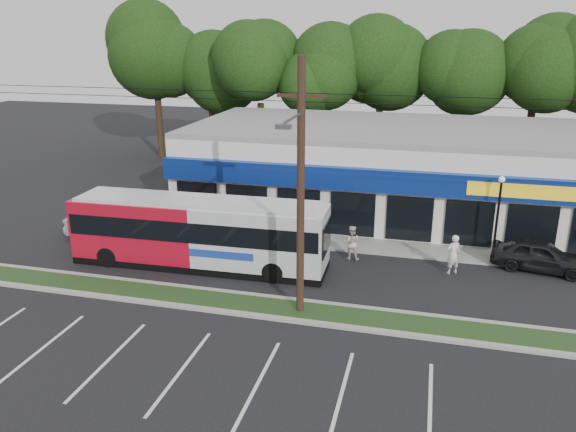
# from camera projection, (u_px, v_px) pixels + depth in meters

# --- Properties ---
(ground) EXTENTS (120.00, 120.00, 0.00)m
(ground) POSITION_uv_depth(u_px,v_px,m) (221.00, 315.00, 22.43)
(ground) COLOR black
(ground) RESTS_ON ground
(grass_strip) EXTENTS (40.00, 1.60, 0.12)m
(grass_strip) POSITION_uv_depth(u_px,v_px,m) (230.00, 302.00, 23.33)
(grass_strip) COLOR #1D3515
(grass_strip) RESTS_ON ground
(curb_south) EXTENTS (40.00, 0.25, 0.14)m
(curb_south) POSITION_uv_depth(u_px,v_px,m) (222.00, 312.00, 22.55)
(curb_south) COLOR #9E9E93
(curb_south) RESTS_ON ground
(curb_north) EXTENTS (40.00, 0.25, 0.14)m
(curb_north) POSITION_uv_depth(u_px,v_px,m) (237.00, 293.00, 24.11)
(curb_north) COLOR #9E9E93
(curb_north) RESTS_ON ground
(sidewalk) EXTENTS (32.00, 2.20, 0.10)m
(sidewalk) POSITION_uv_depth(u_px,v_px,m) (372.00, 246.00, 29.50)
(sidewalk) COLOR #9E9E93
(sidewalk) RESTS_ON ground
(strip_mall) EXTENTS (25.00, 12.55, 5.30)m
(strip_mall) POSITION_uv_depth(u_px,v_px,m) (394.00, 169.00, 34.93)
(strip_mall) COLOR silver
(strip_mall) RESTS_ON ground
(utility_pole) EXTENTS (50.00, 2.77, 10.00)m
(utility_pole) POSITION_uv_depth(u_px,v_px,m) (296.00, 183.00, 20.91)
(utility_pole) COLOR black
(utility_pole) RESTS_ON ground
(lamp_post) EXTENTS (0.30, 0.30, 4.25)m
(lamp_post) POSITION_uv_depth(u_px,v_px,m) (498.00, 208.00, 27.07)
(lamp_post) COLOR black
(lamp_post) RESTS_ON ground
(tree_line) EXTENTS (46.76, 6.76, 11.83)m
(tree_line) POSITION_uv_depth(u_px,v_px,m) (389.00, 64.00, 42.75)
(tree_line) COLOR black
(tree_line) RESTS_ON ground
(metrobus) EXTENTS (12.36, 2.94, 3.30)m
(metrobus) POSITION_uv_depth(u_px,v_px,m) (199.00, 231.00, 26.68)
(metrobus) COLOR #AE0D21
(metrobus) RESTS_ON ground
(car_dark) EXTENTS (4.59, 2.49, 1.48)m
(car_dark) POSITION_uv_depth(u_px,v_px,m) (540.00, 255.00, 26.43)
(car_dark) COLOR black
(car_dark) RESTS_ON ground
(car_silver) EXTENTS (5.09, 2.52, 1.60)m
(car_silver) POSITION_uv_depth(u_px,v_px,m) (112.00, 223.00, 30.75)
(car_silver) COLOR #A5A8AD
(car_silver) RESTS_ON ground
(pedestrian_a) EXTENTS (0.83, 0.76, 1.90)m
(pedestrian_a) POSITION_uv_depth(u_px,v_px,m) (453.00, 254.00, 26.00)
(pedestrian_a) COLOR white
(pedestrian_a) RESTS_ON ground
(pedestrian_b) EXTENTS (0.92, 0.75, 1.75)m
(pedestrian_b) POSITION_uv_depth(u_px,v_px,m) (351.00, 243.00, 27.65)
(pedestrian_b) COLOR beige
(pedestrian_b) RESTS_ON ground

